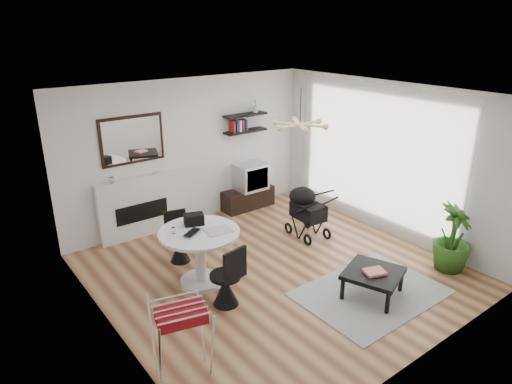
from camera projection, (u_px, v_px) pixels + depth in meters
floor at (275, 271)px, 7.05m from camera, size 5.00×5.00×0.00m
ceiling at (278, 95)px, 6.10m from camera, size 5.00×5.00×0.00m
wall_back at (190, 152)px, 8.44m from camera, size 5.00×0.00×5.00m
wall_left at (106, 235)px, 5.16m from camera, size 0.00×5.00×5.00m
wall_right at (386, 159)px, 7.99m from camera, size 0.00×5.00×5.00m
sheer_curtain at (373, 158)px, 8.08m from camera, size 0.04×3.60×2.60m
fireplace at (139, 200)px, 8.00m from camera, size 1.50×0.17×2.16m
shelf_lower at (245, 131)px, 8.92m from camera, size 0.90×0.25×0.04m
shelf_upper at (245, 115)px, 8.80m from camera, size 0.90×0.25×0.04m
pendant_lamp at (300, 125)px, 6.91m from camera, size 0.90×0.90×0.10m
tv_console at (248, 198)px, 9.36m from camera, size 1.10×0.39×0.41m
crt_tv at (250, 176)px, 9.21m from camera, size 0.61×0.53×0.53m
dining_table at (200, 249)px, 6.54m from camera, size 1.16×1.16×0.85m
laptop at (195, 233)px, 6.33m from camera, size 0.37×0.33×0.02m
black_bag at (194, 219)px, 6.61m from camera, size 0.32×0.25×0.17m
newspaper at (218, 230)px, 6.44m from camera, size 0.40×0.34×0.01m
drinking_glass at (174, 230)px, 6.35m from camera, size 0.05×0.05×0.09m
chair_far at (179, 246)px, 7.27m from camera, size 0.41×0.42×0.82m
chair_near at (227, 286)px, 6.13m from camera, size 0.44×0.45×0.90m
drying_rack at (182, 338)px, 4.85m from camera, size 0.70×0.68×0.88m
stroller at (306, 213)px, 8.11m from camera, size 0.54×0.82×0.97m
rug at (371, 293)px, 6.48m from camera, size 2.00×1.45×0.01m
coffee_table at (373, 274)px, 6.30m from camera, size 0.94×0.94×0.38m
magazines at (374, 272)px, 6.23m from camera, size 0.33×0.30×0.04m
potted_plant at (453, 238)px, 6.94m from camera, size 0.72×0.72×1.06m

